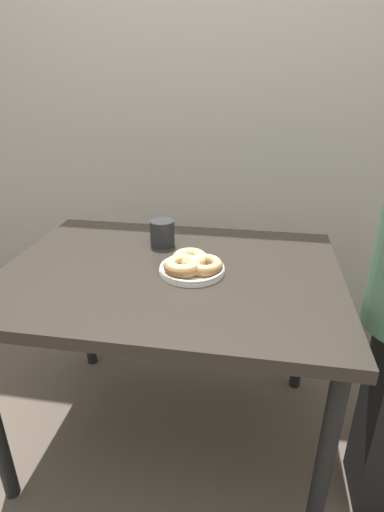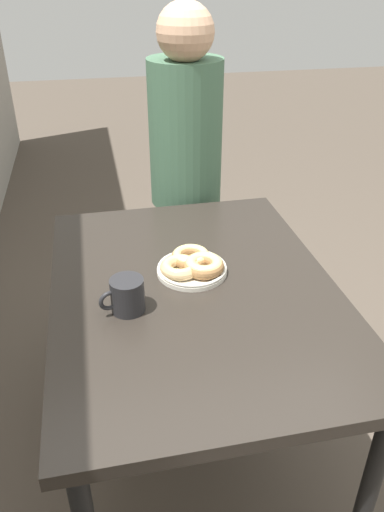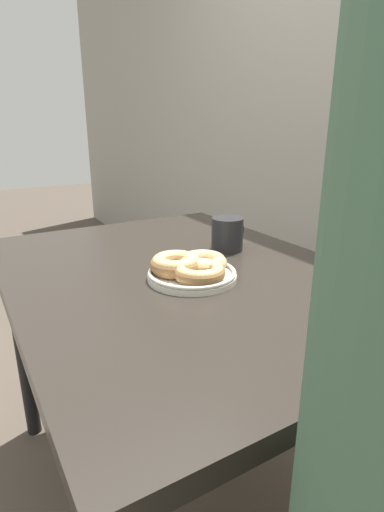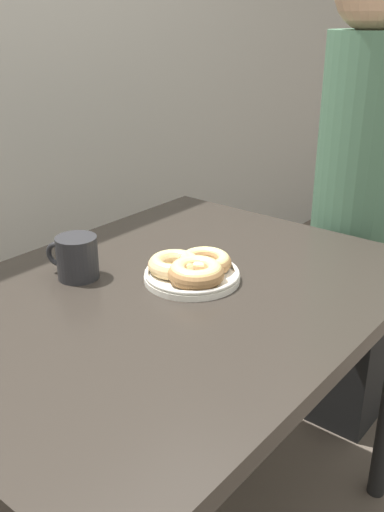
{
  "view_description": "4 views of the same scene",
  "coord_description": "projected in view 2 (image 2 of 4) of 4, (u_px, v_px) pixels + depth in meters",
  "views": [
    {
      "loc": [
        0.28,
        -1.05,
        1.37
      ],
      "look_at": [
        0.08,
        0.13,
        0.82
      ],
      "focal_mm": 28.0,
      "sensor_mm": 36.0,
      "label": 1
    },
    {
      "loc": [
        -1.21,
        0.39,
        1.6
      ],
      "look_at": [
        0.08,
        0.13,
        0.82
      ],
      "focal_mm": 35.0,
      "sensor_mm": 36.0,
      "label": 2
    },
    {
      "loc": [
        0.86,
        -0.34,
        1.12
      ],
      "look_at": [
        0.08,
        0.13,
        0.82
      ],
      "focal_mm": 28.0,
      "sensor_mm": 36.0,
      "label": 3
    },
    {
      "loc": [
        -0.84,
        -0.61,
        1.32
      ],
      "look_at": [
        0.08,
        0.13,
        0.82
      ],
      "focal_mm": 40.0,
      "sensor_mm": 36.0,
      "label": 4
    }
  ],
  "objects": [
    {
      "name": "ground_plane",
      "position": [
        228.0,
        446.0,
        1.91
      ],
      "size": [
        14.0,
        14.0,
        0.0
      ],
      "primitive_type": "plane",
      "color": "#4C4238"
    },
    {
      "name": "dining_table",
      "position": [
        194.0,
        307.0,
        1.54
      ],
      "size": [
        1.14,
        0.85,
        0.76
      ],
      "color": "#28231E",
      "rests_on": "ground_plane"
    },
    {
      "name": "donut_plate",
      "position": [
        192.0,
        265.0,
        1.55
      ],
      "size": [
        0.24,
        0.22,
        0.06
      ],
      "color": "silver",
      "rests_on": "dining_table"
    },
    {
      "name": "coffee_mug",
      "position": [
        127.0,
        295.0,
        1.37
      ],
      "size": [
        0.09,
        0.13,
        0.1
      ],
      "color": "#232326",
      "rests_on": "dining_table"
    },
    {
      "name": "person_figure",
      "position": [
        186.0,
        180.0,
        2.15
      ],
      "size": [
        0.36,
        0.3,
        1.48
      ],
      "color": "black",
      "rests_on": "ground_plane"
    }
  ]
}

